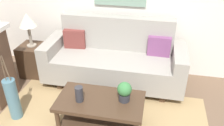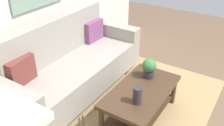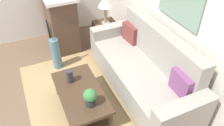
{
  "view_description": "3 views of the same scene",
  "coord_description": "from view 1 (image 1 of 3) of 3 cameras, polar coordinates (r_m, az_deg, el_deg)",
  "views": [
    {
      "loc": [
        0.63,
        -1.8,
        2.31
      ],
      "look_at": [
        0.04,
        1.08,
        0.62
      ],
      "focal_mm": 37.78,
      "sensor_mm": 36.0,
      "label": 1
    },
    {
      "loc": [
        -2.21,
        -0.55,
        2.21
      ],
      "look_at": [
        0.15,
        0.97,
        0.57
      ],
      "focal_mm": 40.05,
      "sensor_mm": 36.0,
      "label": 2
    },
    {
      "loc": [
        2.21,
        -0.04,
        2.7
      ],
      "look_at": [
        -0.13,
        1.03,
        0.65
      ],
      "focal_mm": 35.51,
      "sensor_mm": 36.0,
      "label": 3
    }
  ],
  "objects": [
    {
      "name": "area_rug",
      "position": [
        3.31,
        -2.8,
        -14.17
      ],
      "size": [
        2.87,
        1.61,
        0.01
      ],
      "primitive_type": "cube",
      "color": "#A38456",
      "rests_on": "ground_plane"
    },
    {
      "name": "couch",
      "position": [
        3.88,
        0.5,
        0.91
      ],
      "size": [
        2.25,
        0.84,
        1.08
      ],
      "color": "gray",
      "rests_on": "ground_plane"
    },
    {
      "name": "throw_pillow_maroon",
      "position": [
        4.05,
        -9.0,
        5.8
      ],
      "size": [
        0.37,
        0.16,
        0.32
      ],
      "primitive_type": "cube",
      "rotation": [
        0.0,
        0.0,
        0.1
      ],
      "color": "brown",
      "rests_on": "couch"
    },
    {
      "name": "throw_pillow_plum",
      "position": [
        3.82,
        11.34,
        4.02
      ],
      "size": [
        0.36,
        0.13,
        0.32
      ],
      "primitive_type": "cube",
      "rotation": [
        0.0,
        0.0,
        -0.03
      ],
      "color": "#7A4270",
      "rests_on": "couch"
    },
    {
      "name": "coffee_table",
      "position": [
        3.08,
        -2.8,
        -10.53
      ],
      "size": [
        1.1,
        0.6,
        0.43
      ],
      "color": "#422D1E",
      "rests_on": "ground_plane"
    },
    {
      "name": "tabletop_vase",
      "position": [
        2.95,
        -7.96,
        -7.45
      ],
      "size": [
        0.1,
        0.1,
        0.2
      ],
      "primitive_type": "cylinder",
      "color": "#2D2D33",
      "rests_on": "coffee_table"
    },
    {
      "name": "potted_plant_tabletop",
      "position": [
        2.91,
        3.02,
        -6.82
      ],
      "size": [
        0.18,
        0.18,
        0.26
      ],
      "color": "#2D2D33",
      "rests_on": "coffee_table"
    },
    {
      "name": "side_table",
      "position": [
        4.39,
        -18.23,
        0.69
      ],
      "size": [
        0.44,
        0.44,
        0.56
      ],
      "primitive_type": "cube",
      "color": "#422D1E",
      "rests_on": "ground_plane"
    },
    {
      "name": "table_lamp",
      "position": [
        4.11,
        -19.81,
        9.43
      ],
      "size": [
        0.28,
        0.28,
        0.57
      ],
      "color": "gray",
      "rests_on": "side_table"
    },
    {
      "name": "floor_vase",
      "position": [
        3.47,
        -22.84,
        -8.12
      ],
      "size": [
        0.16,
        0.16,
        0.62
      ],
      "primitive_type": "cylinder",
      "color": "slate",
      "rests_on": "ground_plane"
    },
    {
      "name": "floor_vase_branch_a",
      "position": [
        3.2,
        -24.23,
        -1.22
      ],
      "size": [
        0.05,
        0.02,
        0.36
      ],
      "primitive_type": "cylinder",
      "rotation": [
        0.02,
        -0.1,
        0.0
      ],
      "color": "brown",
      "rests_on": "floor_vase"
    },
    {
      "name": "floor_vase_branch_b",
      "position": [
        3.23,
        -24.5,
        -1.0
      ],
      "size": [
        0.05,
        0.05,
        0.36
      ],
      "primitive_type": "cylinder",
      "rotation": [
        0.1,
        -0.12,
        0.0
      ],
      "color": "brown",
      "rests_on": "floor_vase"
    },
    {
      "name": "floor_vase_branch_c",
      "position": [
        3.2,
        -24.83,
        -1.31
      ],
      "size": [
        0.04,
        0.04,
        0.36
      ],
      "primitive_type": "cylinder",
      "rotation": [
        0.08,
        0.08,
        0.0
      ],
      "color": "brown",
      "rests_on": "floor_vase"
    }
  ]
}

